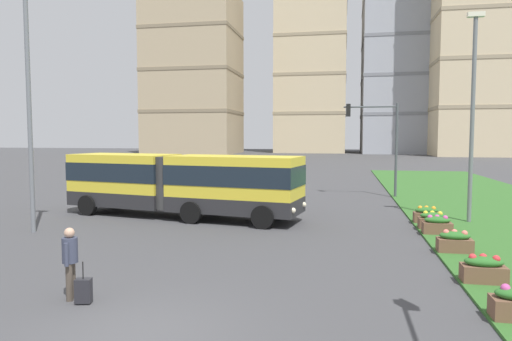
{
  "coord_description": "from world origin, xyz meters",
  "views": [
    {
      "loc": [
        3.88,
        -8.25,
        3.91
      ],
      "look_at": [
        -0.4,
        14.18,
        2.2
      ],
      "focal_mm": 32.32,
      "sensor_mm": 36.0,
      "label": 1
    }
  ],
  "objects_px": {
    "articulated_bus": "(181,183)",
    "apartment_tower_west": "(194,75)",
    "flower_planter_1": "(484,269)",
    "car_grey_wagon": "(196,182)",
    "apartment_tower_westcentre": "(312,43)",
    "pedestrian_crossing": "(70,258)",
    "flower_planter_3": "(437,225)",
    "traffic_light_far_right": "(379,133)",
    "rolling_suitcase": "(84,290)",
    "apartment_tower_eastcentre": "(490,19)",
    "streetlight_median": "(473,109)",
    "flower_planter_2": "(455,241)",
    "streetlight_left": "(29,100)",
    "flower_planter_4": "(432,220)",
    "apartment_tower_centre": "(398,62)",
    "flower_planter_5": "(427,215)"
  },
  "relations": [
    {
      "from": "car_grey_wagon",
      "to": "flower_planter_3",
      "type": "relative_size",
      "value": 4.07
    },
    {
      "from": "flower_planter_2",
      "to": "apartment_tower_west",
      "type": "bearing_deg",
      "value": 113.69
    },
    {
      "from": "apartment_tower_westcentre",
      "to": "apartment_tower_centre",
      "type": "relative_size",
      "value": 1.27
    },
    {
      "from": "car_grey_wagon",
      "to": "streetlight_left",
      "type": "bearing_deg",
      "value": -100.37
    },
    {
      "from": "rolling_suitcase",
      "to": "apartment_tower_west",
      "type": "xyz_separation_m",
      "value": [
        -27.96,
        91.99,
        17.6
      ]
    },
    {
      "from": "apartment_tower_centre",
      "to": "apartment_tower_eastcentre",
      "type": "xyz_separation_m",
      "value": [
        16.05,
        -11.74,
        6.09
      ]
    },
    {
      "from": "flower_planter_4",
      "to": "apartment_tower_west",
      "type": "height_order",
      "value": "apartment_tower_west"
    },
    {
      "from": "apartment_tower_westcentre",
      "to": "apartment_tower_centre",
      "type": "height_order",
      "value": "apartment_tower_westcentre"
    },
    {
      "from": "flower_planter_2",
      "to": "traffic_light_far_right",
      "type": "relative_size",
      "value": 0.18
    },
    {
      "from": "flower_planter_4",
      "to": "apartment_tower_westcentre",
      "type": "bearing_deg",
      "value": 96.97
    },
    {
      "from": "flower_planter_2",
      "to": "traffic_light_far_right",
      "type": "xyz_separation_m",
      "value": [
        -1.48,
        14.25,
        3.65
      ]
    },
    {
      "from": "flower_planter_4",
      "to": "flower_planter_3",
      "type": "bearing_deg",
      "value": -90.0
    },
    {
      "from": "flower_planter_1",
      "to": "streetlight_left",
      "type": "height_order",
      "value": "streetlight_left"
    },
    {
      "from": "car_grey_wagon",
      "to": "flower_planter_1",
      "type": "bearing_deg",
      "value": -51.65
    },
    {
      "from": "pedestrian_crossing",
      "to": "flower_planter_5",
      "type": "xyz_separation_m",
      "value": [
        10.03,
        11.57,
        -0.58
      ]
    },
    {
      "from": "rolling_suitcase",
      "to": "traffic_light_far_right",
      "type": "xyz_separation_m",
      "value": [
        8.1,
        20.7,
        3.77
      ]
    },
    {
      "from": "articulated_bus",
      "to": "apartment_tower_west",
      "type": "distance_m",
      "value": 86.29
    },
    {
      "from": "flower_planter_1",
      "to": "traffic_light_far_right",
      "type": "xyz_separation_m",
      "value": [
        -1.48,
        17.48,
        3.65
      ]
    },
    {
      "from": "flower_planter_5",
      "to": "streetlight_median",
      "type": "relative_size",
      "value": 0.12
    },
    {
      "from": "articulated_bus",
      "to": "car_grey_wagon",
      "type": "xyz_separation_m",
      "value": [
        -2.23,
        8.99,
        -0.9
      ]
    },
    {
      "from": "traffic_light_far_right",
      "to": "pedestrian_crossing",
      "type": "bearing_deg",
      "value": -112.65
    },
    {
      "from": "flower_planter_2",
      "to": "flower_planter_3",
      "type": "relative_size",
      "value": 1.0
    },
    {
      "from": "apartment_tower_west",
      "to": "articulated_bus",
      "type": "bearing_deg",
      "value": -71.99
    },
    {
      "from": "rolling_suitcase",
      "to": "flower_planter_3",
      "type": "xyz_separation_m",
      "value": [
        9.58,
        9.36,
        0.11
      ]
    },
    {
      "from": "flower_planter_4",
      "to": "pedestrian_crossing",
      "type": "bearing_deg",
      "value": -134.61
    },
    {
      "from": "pedestrian_crossing",
      "to": "traffic_light_far_right",
      "type": "distance_m",
      "value": 22.42
    },
    {
      "from": "streetlight_median",
      "to": "apartment_tower_centre",
      "type": "bearing_deg",
      "value": 85.94
    },
    {
      "from": "flower_planter_3",
      "to": "streetlight_left",
      "type": "distance_m",
      "value": 16.95
    },
    {
      "from": "traffic_light_far_right",
      "to": "streetlight_left",
      "type": "height_order",
      "value": "streetlight_left"
    },
    {
      "from": "streetlight_left",
      "to": "flower_planter_4",
      "type": "bearing_deg",
      "value": 12.08
    },
    {
      "from": "traffic_light_far_right",
      "to": "streetlight_left",
      "type": "distance_m",
      "value": 20.08
    },
    {
      "from": "pedestrian_crossing",
      "to": "flower_planter_3",
      "type": "xyz_separation_m",
      "value": [
        10.03,
        9.16,
        -0.58
      ]
    },
    {
      "from": "car_grey_wagon",
      "to": "apartment_tower_westcentre",
      "type": "relative_size",
      "value": 0.08
    },
    {
      "from": "apartment_tower_westcentre",
      "to": "articulated_bus",
      "type": "bearing_deg",
      "value": -89.84
    },
    {
      "from": "apartment_tower_westcentre",
      "to": "car_grey_wagon",
      "type": "bearing_deg",
      "value": -91.33
    },
    {
      "from": "flower_planter_1",
      "to": "flower_planter_3",
      "type": "xyz_separation_m",
      "value": [
        0.0,
        6.14,
        0.0
      ]
    },
    {
      "from": "apartment_tower_west",
      "to": "apartment_tower_eastcentre",
      "type": "distance_m",
      "value": 62.54
    },
    {
      "from": "flower_planter_1",
      "to": "apartment_tower_west",
      "type": "relative_size",
      "value": 0.03
    },
    {
      "from": "streetlight_median",
      "to": "apartment_tower_centre",
      "type": "distance_m",
      "value": 91.23
    },
    {
      "from": "traffic_light_far_right",
      "to": "apartment_tower_centre",
      "type": "distance_m",
      "value": 83.51
    },
    {
      "from": "pedestrian_crossing",
      "to": "flower_planter_1",
      "type": "distance_m",
      "value": 10.49
    },
    {
      "from": "pedestrian_crossing",
      "to": "streetlight_median",
      "type": "distance_m",
      "value": 17.47
    },
    {
      "from": "articulated_bus",
      "to": "flower_planter_4",
      "type": "bearing_deg",
      "value": -5.17
    },
    {
      "from": "car_grey_wagon",
      "to": "apartment_tower_west",
      "type": "relative_size",
      "value": 0.13
    },
    {
      "from": "flower_planter_5",
      "to": "flower_planter_4",
      "type": "bearing_deg",
      "value": -90.0
    },
    {
      "from": "flower_planter_3",
      "to": "car_grey_wagon",
      "type": "bearing_deg",
      "value": 140.94
    },
    {
      "from": "rolling_suitcase",
      "to": "apartment_tower_eastcentre",
      "type": "distance_m",
      "value": 99.95
    },
    {
      "from": "flower_planter_1",
      "to": "flower_planter_2",
      "type": "xyz_separation_m",
      "value": [
        0.0,
        3.22,
        0.0
      ]
    },
    {
      "from": "pedestrian_crossing",
      "to": "flower_planter_2",
      "type": "distance_m",
      "value": 11.83
    },
    {
      "from": "car_grey_wagon",
      "to": "flower_planter_3",
      "type": "bearing_deg",
      "value": -39.06
    }
  ]
}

